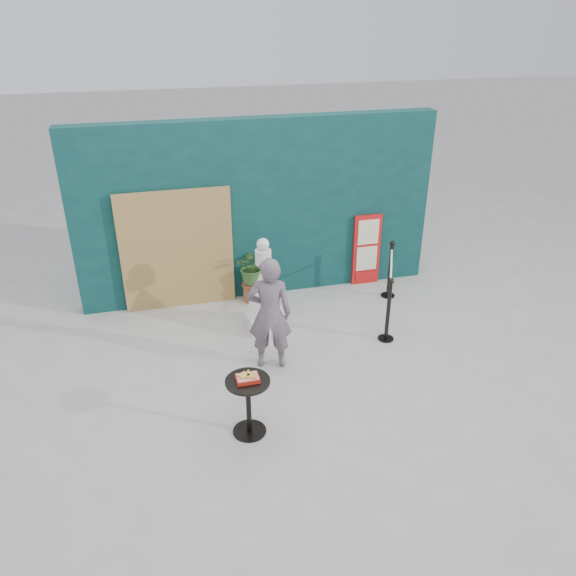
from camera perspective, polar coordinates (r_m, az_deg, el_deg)
The scene contains 10 objects.
ground at distance 7.44m, azimuth 2.37°, elevation -11.00°, with size 60.00×60.00×0.00m, color #ADAAA5.
back_wall at distance 9.43m, azimuth -3.01°, elevation 7.95°, with size 6.00×0.30×3.00m, color #0B3232.
bamboo_fence at distance 9.26m, azimuth -11.19°, elevation 3.75°, with size 1.80×0.08×2.00m, color tan.
woman at distance 7.60m, azimuth -1.87°, elevation -2.61°, with size 0.60×0.39×1.65m, color slate.
menu_board at distance 10.09m, azimuth 7.98°, elevation 3.85°, with size 0.50×0.07×1.30m.
statue at distance 8.56m, azimuth -2.46°, elevation -0.53°, with size 0.59×0.59×1.52m.
cafe_table at distance 6.62m, azimuth -4.06°, elevation -11.10°, with size 0.52×0.52×0.75m.
food_basket at distance 6.45m, azimuth -4.13°, elevation -9.06°, with size 0.26×0.19×0.11m.
planter at distance 9.44m, azimuth -3.62°, elevation 1.75°, with size 0.56×0.49×0.96m.
stanchion_barrier at distance 9.09m, azimuth 10.24°, elevation -0.11°, with size 0.84×1.54×1.03m.
Camera 1 is at (-1.76, -5.59, 4.58)m, focal length 35.00 mm.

